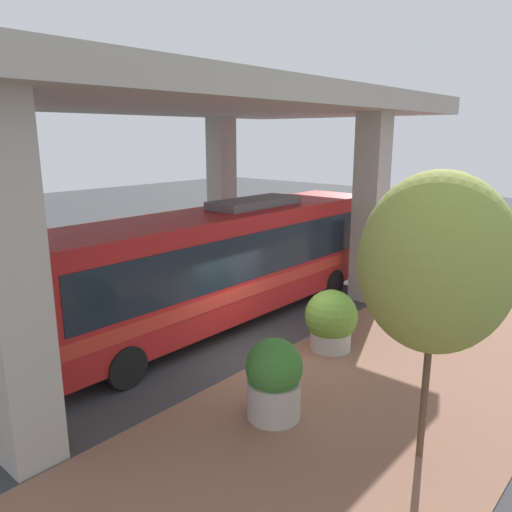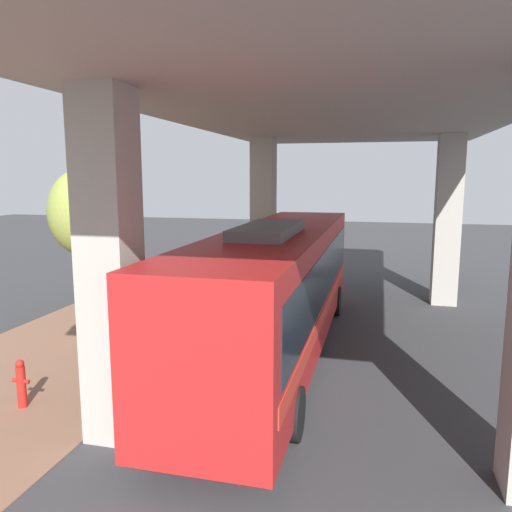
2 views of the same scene
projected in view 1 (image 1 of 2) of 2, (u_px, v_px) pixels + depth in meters
ground_plane at (269, 358)px, 12.79m from camera, size 80.00×80.00×0.00m
sidewalk_strip at (374, 397)px, 10.87m from camera, size 6.00×40.00×0.02m
overpass at (160, 117)px, 13.91m from camera, size 9.40×19.80×6.88m
bus at (227, 259)px, 14.81m from camera, size 2.55×12.66×3.65m
fire_hydrant at (430, 303)px, 15.36m from camera, size 0.38×0.18×1.05m
planter_front at (331, 321)px, 13.12m from camera, size 1.39×1.39×1.64m
planter_middle at (274, 379)px, 9.92m from camera, size 1.14×1.14×1.68m
street_tree_near at (436, 263)px, 8.06m from camera, size 2.50×2.50×5.06m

